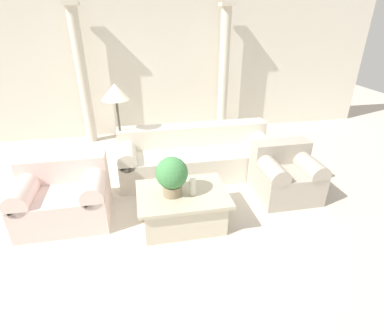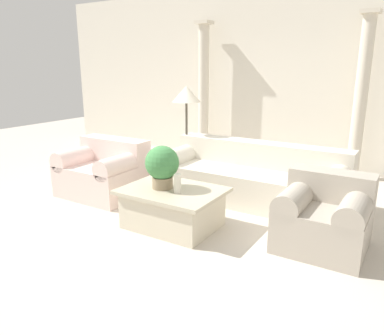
{
  "view_description": "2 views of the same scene",
  "coord_description": "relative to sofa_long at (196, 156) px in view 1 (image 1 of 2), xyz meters",
  "views": [
    {
      "loc": [
        -0.36,
        -3.43,
        2.42
      ],
      "look_at": [
        0.33,
        0.07,
        0.57
      ],
      "focal_mm": 28.0,
      "sensor_mm": 36.0,
      "label": 1
    },
    {
      "loc": [
        2.42,
        -3.63,
        1.81
      ],
      "look_at": [
        0.05,
        0.2,
        0.57
      ],
      "focal_mm": 35.0,
      "sensor_mm": 36.0,
      "label": 2
    }
  ],
  "objects": [
    {
      "name": "armchair",
      "position": [
        1.15,
        -0.88,
        0.02
      ],
      "size": [
        0.85,
        0.82,
        0.75
      ],
      "color": "#ADA393",
      "rests_on": "ground_plane"
    },
    {
      "name": "column_right",
      "position": [
        0.98,
        1.87,
        1.0
      ],
      "size": [
        0.28,
        0.28,
        2.6
      ],
      "color": "beige",
      "rests_on": "ground_plane"
    },
    {
      "name": "potted_plant",
      "position": [
        -0.57,
        -1.3,
        0.4
      ],
      "size": [
        0.39,
        0.39,
        0.49
      ],
      "color": "#937F60",
      "rests_on": "coffee_table"
    },
    {
      "name": "loveseat",
      "position": [
        -1.92,
        -0.87,
        0.02
      ],
      "size": [
        1.1,
        0.87,
        0.78
      ],
      "color": "beige",
      "rests_on": "ground_plane"
    },
    {
      "name": "sofa_long",
      "position": [
        0.0,
        0.0,
        0.0
      ],
      "size": [
        2.48,
        0.87,
        0.78
      ],
      "color": "beige",
      "rests_on": "ground_plane"
    },
    {
      "name": "floor_lamp",
      "position": [
        -1.18,
        0.18,
        1.0
      ],
      "size": [
        0.43,
        0.43,
        1.51
      ],
      "color": "#4C473D",
      "rests_on": "ground_plane"
    },
    {
      "name": "ground_plane",
      "position": [
        -0.56,
        -0.95,
        -0.33
      ],
      "size": [
        16.0,
        16.0,
        0.0
      ],
      "primitive_type": "plane",
      "color": "beige"
    },
    {
      "name": "pillar_candle",
      "position": [
        -0.32,
        -1.36,
        0.23
      ],
      "size": [
        0.08,
        0.08,
        0.21
      ],
      "color": "silver",
      "rests_on": "coffee_table"
    },
    {
      "name": "coffee_table",
      "position": [
        -0.44,
        -1.28,
        -0.09
      ],
      "size": [
        1.12,
        0.84,
        0.45
      ],
      "color": "beige",
      "rests_on": "ground_plane"
    },
    {
      "name": "column_left",
      "position": [
        -1.87,
        1.87,
        1.0
      ],
      "size": [
        0.28,
        0.28,
        2.6
      ],
      "color": "beige",
      "rests_on": "ground_plane"
    },
    {
      "name": "wall_back",
      "position": [
        -0.56,
        2.17,
        1.27
      ],
      "size": [
        10.0,
        0.06,
        3.2
      ],
      "color": "silver",
      "rests_on": "ground_plane"
    }
  ]
}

